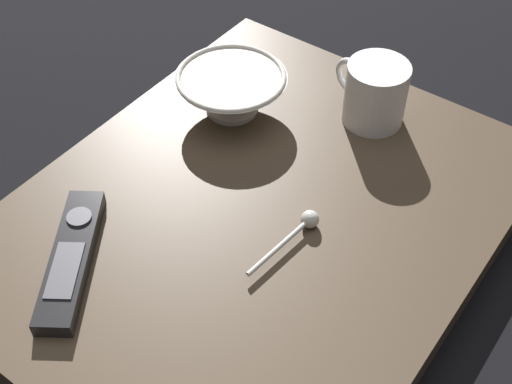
{
  "coord_description": "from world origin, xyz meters",
  "views": [
    {
      "loc": [
        0.34,
        -0.47,
        0.69
      ],
      "look_at": [
        -0.01,
        0.01,
        0.07
      ],
      "focal_mm": 48.86,
      "sensor_mm": 36.0,
      "label": 1
    }
  ],
  "objects_px": {
    "coffee_mug": "(375,93)",
    "teaspoon": "(302,226)",
    "cereal_bowl": "(231,90)",
    "tv_remote_near": "(71,258)"
  },
  "relations": [
    {
      "from": "teaspoon",
      "to": "tv_remote_near",
      "type": "relative_size",
      "value": 0.66
    },
    {
      "from": "coffee_mug",
      "to": "teaspoon",
      "type": "relative_size",
      "value": 0.96
    },
    {
      "from": "coffee_mug",
      "to": "tv_remote_near",
      "type": "xyz_separation_m",
      "value": [
        -0.15,
        -0.43,
        -0.03
      ]
    },
    {
      "from": "tv_remote_near",
      "to": "teaspoon",
      "type": "bearing_deg",
      "value": 46.44
    },
    {
      "from": "cereal_bowl",
      "to": "teaspoon",
      "type": "relative_size",
      "value": 1.28
    },
    {
      "from": "coffee_mug",
      "to": "teaspoon",
      "type": "height_order",
      "value": "coffee_mug"
    },
    {
      "from": "teaspoon",
      "to": "cereal_bowl",
      "type": "bearing_deg",
      "value": 147.53
    },
    {
      "from": "cereal_bowl",
      "to": "teaspoon",
      "type": "xyz_separation_m",
      "value": [
        0.21,
        -0.13,
        -0.02
      ]
    },
    {
      "from": "coffee_mug",
      "to": "teaspoon",
      "type": "bearing_deg",
      "value": -80.64
    },
    {
      "from": "tv_remote_near",
      "to": "coffee_mug",
      "type": "bearing_deg",
      "value": 70.94
    }
  ]
}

